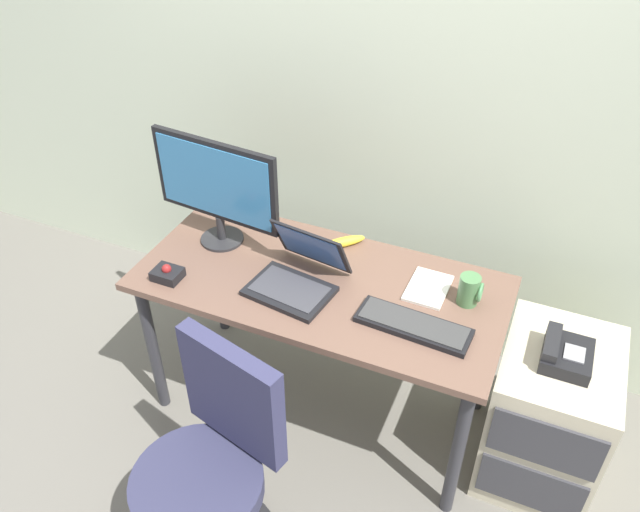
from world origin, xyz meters
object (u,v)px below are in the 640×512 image
office_chair (212,478)px  keyboard (413,325)px  trackball_mouse (167,274)px  banana (343,242)px  monitor_main (216,186)px  coffee_mug (470,290)px  paper_notepad (428,288)px  laptop (298,274)px  file_cabinet (547,414)px  desk_phone (565,354)px

office_chair → keyboard: size_ratio=2.18×
trackball_mouse → banana: 0.72m
office_chair → monitor_main: (-0.41, 0.83, 0.59)m
coffee_mug → paper_notepad: coffee_mug is taller
laptop → monitor_main: bearing=161.7°
laptop → trackball_mouse: (-0.48, -0.17, -0.03)m
keyboard → paper_notepad: bearing=92.3°
file_cabinet → trackball_mouse: bearing=-169.1°
trackball_mouse → coffee_mug: size_ratio=0.92×
trackball_mouse → office_chair: bearing=-48.0°
keyboard → coffee_mug: bearing=55.1°
desk_phone → laptop: laptop is taller
laptop → desk_phone: bearing=6.0°
keyboard → desk_phone: bearing=17.1°
paper_notepad → banana: banana is taller
office_chair → banana: 1.05m
file_cabinet → coffee_mug: coffee_mug is taller
coffee_mug → monitor_main: bearing=-179.0°
monitor_main → coffee_mug: size_ratio=4.74×
keyboard → banana: bearing=138.9°
paper_notepad → desk_phone: bearing=-7.3°
file_cabinet → laptop: 1.11m
office_chair → coffee_mug: office_chair is taller
office_chair → monitor_main: monitor_main is taller
desk_phone → monitor_main: bearing=178.7°
office_chair → banana: (0.08, 0.99, 0.34)m
keyboard → coffee_mug: size_ratio=3.48×
laptop → banana: (0.07, 0.30, -0.03)m
office_chair → desk_phone: bearing=38.4°
coffee_mug → keyboard: bearing=-124.9°
desk_phone → coffee_mug: (-0.37, 0.05, 0.13)m
file_cabinet → banana: size_ratio=3.29×
laptop → paper_notepad: (0.47, 0.17, -0.04)m
file_cabinet → monitor_main: (-1.42, 0.02, 0.69)m
keyboard → banana: 0.54m
laptop → banana: size_ratio=1.90×
paper_notepad → banana: 0.42m
keyboard → trackball_mouse: 0.96m
trackball_mouse → coffee_mug: bearing=16.2°
laptop → banana: laptop is taller
desk_phone → laptop: (-0.99, -0.11, 0.12)m
keyboard → trackball_mouse: bearing=-173.4°
desk_phone → office_chair: office_chair is taller
file_cabinet → monitor_main: bearing=179.4°
desk_phone → trackball_mouse: size_ratio=1.82×
laptop → paper_notepad: size_ratio=1.73×
file_cabinet → trackball_mouse: 1.57m
keyboard → laptop: laptop is taller
file_cabinet → office_chair: size_ratio=0.69×
coffee_mug → laptop: bearing=-165.9°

